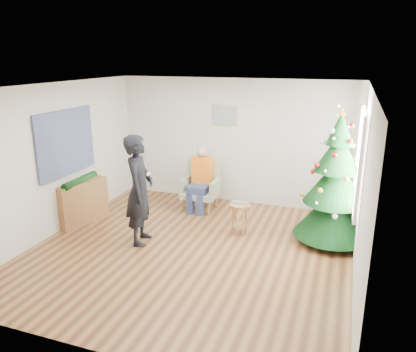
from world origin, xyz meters
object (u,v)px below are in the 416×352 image
at_px(armchair, 201,192).
at_px(standing_man, 139,190).
at_px(christmas_tree, 335,184).
at_px(console, 82,202).
at_px(stool, 240,219).

xyz_separation_m(armchair, standing_man, (-0.41, -1.78, 0.56)).
relative_size(christmas_tree, console, 2.27).
relative_size(armchair, standing_man, 0.53).
bearing_deg(standing_man, armchair, -27.09).
relative_size(armchair, console, 0.98).
xyz_separation_m(standing_man, console, (-1.44, 0.37, -0.52)).
bearing_deg(console, christmas_tree, 25.58).
bearing_deg(christmas_tree, armchair, 164.88).
bearing_deg(stool, christmas_tree, 8.62).
xyz_separation_m(christmas_tree, stool, (-1.53, -0.23, -0.74)).
bearing_deg(standing_man, christmas_tree, -84.41).
bearing_deg(armchair, console, -145.33).
bearing_deg(stool, standing_man, -150.18).
height_order(stool, console, console).
relative_size(stool, console, 0.56).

